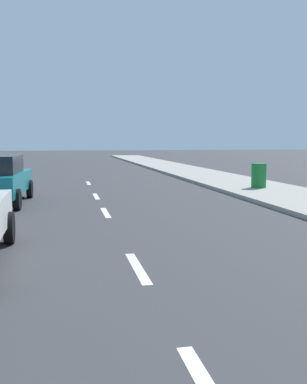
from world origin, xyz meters
TOP-DOWN VIEW (x-y plane):
  - ground_plane at (0.00, 20.00)m, footprint 160.00×160.00m
  - sidewalk_strip at (6.75, 22.00)m, footprint 3.60×80.00m
  - lane_stripe_3 at (0.00, 10.10)m, footprint 0.16×1.80m
  - lane_stripe_4 at (0.00, 15.74)m, footprint 0.16×1.80m
  - lane_stripe_5 at (0.00, 19.55)m, footprint 0.16×1.80m
  - lane_stripe_6 at (0.00, 24.84)m, footprint 0.16×1.80m
  - trash_bin_far at (6.62, 20.06)m, footprint 0.60×0.60m

SIDE VIEW (x-z plane):
  - ground_plane at x=0.00m, z-range 0.00..0.00m
  - lane_stripe_3 at x=0.00m, z-range 0.00..0.01m
  - lane_stripe_4 at x=0.00m, z-range 0.00..0.01m
  - lane_stripe_5 at x=0.00m, z-range 0.00..0.01m
  - lane_stripe_6 at x=0.00m, z-range 0.00..0.01m
  - sidewalk_strip at x=6.75m, z-range 0.00..0.14m
  - trash_bin_far at x=6.62m, z-range 0.14..1.13m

